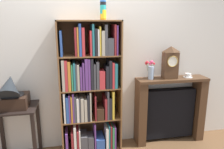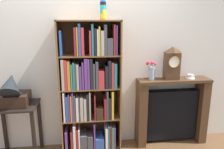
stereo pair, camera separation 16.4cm
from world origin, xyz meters
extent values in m
cube|color=silver|center=(0.11, 0.30, 1.32)|extent=(4.67, 0.08, 2.63)
cube|color=brown|center=(-0.40, 0.09, 0.92)|extent=(0.02, 0.35, 1.83)
cube|color=brown|center=(0.40, 0.09, 0.92)|extent=(0.02, 0.35, 1.83)
cube|color=brown|center=(0.00, 0.26, 0.92)|extent=(0.81, 0.01, 1.83)
cube|color=brown|center=(0.00, 0.09, 1.82)|extent=(0.81, 0.35, 0.02)
cube|color=brown|center=(0.00, 0.09, 0.03)|extent=(0.81, 0.35, 0.06)
cube|color=#663884|center=(-0.35, 0.04, 0.21)|extent=(0.03, 0.24, 0.30)
cube|color=maroon|center=(-0.27, 0.05, 0.21)|extent=(0.03, 0.26, 0.30)
cube|color=white|center=(-0.24, 0.05, 0.25)|extent=(0.03, 0.26, 0.38)
cube|color=maroon|center=(-0.20, 0.06, 0.22)|extent=(0.03, 0.27, 0.32)
cube|color=white|center=(-0.17, 0.04, 0.22)|extent=(0.02, 0.23, 0.33)
cube|color=#424247|center=(-0.11, 0.05, 0.18)|extent=(0.09, 0.25, 0.23)
cube|color=#424247|center=(-0.02, 0.02, 0.17)|extent=(0.08, 0.20, 0.22)
cube|color=#663884|center=(0.04, 0.05, 0.26)|extent=(0.02, 0.26, 0.39)
cube|color=#2D519E|center=(0.11, 0.06, 0.14)|extent=(0.12, 0.28, 0.17)
cube|color=white|center=(0.20, 0.04, 0.22)|extent=(0.03, 0.23, 0.32)
cube|color=teal|center=(0.23, 0.04, 0.24)|extent=(0.02, 0.23, 0.35)
cube|color=maroon|center=(0.26, 0.07, 0.23)|extent=(0.02, 0.30, 0.35)
cube|color=#388E56|center=(0.29, 0.07, 0.22)|extent=(0.03, 0.30, 0.32)
cube|color=#663884|center=(0.32, 0.05, 0.22)|extent=(0.02, 0.25, 0.33)
cube|color=brown|center=(0.00, 0.09, 0.51)|extent=(0.77, 0.33, 0.02)
cube|color=white|center=(-0.35, 0.07, 0.72)|extent=(0.02, 0.31, 0.40)
cube|color=#2D519E|center=(-0.32, 0.06, 0.69)|extent=(0.03, 0.27, 0.35)
cube|color=#663884|center=(-0.29, 0.07, 0.70)|extent=(0.02, 0.30, 0.37)
cube|color=orange|center=(-0.26, 0.04, 0.69)|extent=(0.02, 0.24, 0.36)
cube|color=#663884|center=(-0.24, 0.06, 0.71)|extent=(0.02, 0.29, 0.39)
cube|color=#424247|center=(-0.22, 0.05, 0.69)|extent=(0.02, 0.27, 0.36)
cube|color=white|center=(-0.18, 0.04, 0.68)|extent=(0.03, 0.24, 0.32)
cube|color=#424247|center=(-0.16, 0.07, 0.69)|extent=(0.02, 0.31, 0.34)
cube|color=#B2A893|center=(-0.13, 0.07, 0.68)|extent=(0.04, 0.30, 0.32)
cube|color=#B2A893|center=(-0.08, 0.07, 0.67)|extent=(0.04, 0.30, 0.31)
cube|color=black|center=(-0.05, 0.05, 0.70)|extent=(0.03, 0.27, 0.36)
cube|color=#B2A893|center=(-0.02, 0.05, 0.71)|extent=(0.02, 0.25, 0.39)
cube|color=maroon|center=(0.05, 0.06, 0.69)|extent=(0.02, 0.29, 0.34)
cube|color=#382316|center=(0.11, 0.06, 0.60)|extent=(0.09, 0.28, 0.17)
cube|color=maroon|center=(0.19, 0.07, 0.66)|extent=(0.03, 0.29, 0.30)
cube|color=#424247|center=(0.22, 0.06, 0.71)|extent=(0.02, 0.28, 0.40)
cube|color=black|center=(0.25, 0.05, 0.67)|extent=(0.04, 0.25, 0.30)
cube|color=gold|center=(0.29, 0.07, 0.71)|extent=(0.03, 0.30, 0.39)
cube|color=brown|center=(0.00, 0.09, 0.95)|extent=(0.77, 0.33, 0.02)
cube|color=#B2A893|center=(-0.35, 0.05, 1.15)|extent=(0.03, 0.27, 0.40)
cube|color=#C63338|center=(-0.31, 0.04, 1.15)|extent=(0.03, 0.23, 0.39)
cube|color=orange|center=(-0.27, 0.05, 1.14)|extent=(0.03, 0.26, 0.37)
cube|color=#388E56|center=(-0.24, 0.07, 1.12)|extent=(0.02, 0.30, 0.33)
cube|color=teal|center=(-0.21, 0.05, 1.13)|extent=(0.03, 0.27, 0.35)
cube|color=#424247|center=(-0.19, 0.04, 1.12)|extent=(0.02, 0.25, 0.34)
cube|color=#B2A893|center=(-0.16, 0.07, 1.12)|extent=(0.03, 0.31, 0.33)
cube|color=#663884|center=(-0.13, 0.04, 1.11)|extent=(0.03, 0.25, 0.30)
cube|color=#663884|center=(-0.10, 0.07, 1.13)|extent=(0.02, 0.31, 0.36)
cube|color=#663884|center=(-0.06, 0.04, 1.16)|extent=(0.04, 0.25, 0.40)
cube|color=#663884|center=(-0.02, 0.04, 1.15)|extent=(0.03, 0.24, 0.40)
cube|color=black|center=(0.01, 0.04, 1.15)|extent=(0.03, 0.24, 0.40)
cube|color=#424247|center=(0.05, 0.07, 1.12)|extent=(0.02, 0.29, 0.33)
cube|color=#424247|center=(0.09, 0.07, 1.13)|extent=(0.04, 0.30, 0.36)
cube|color=#C63338|center=(0.14, 0.04, 1.07)|extent=(0.07, 0.25, 0.24)
cube|color=black|center=(0.21, 0.04, 1.10)|extent=(0.04, 0.25, 0.30)
cube|color=black|center=(0.25, 0.05, 1.14)|extent=(0.04, 0.26, 0.37)
cube|color=#C63338|center=(0.29, 0.06, 1.12)|extent=(0.03, 0.28, 0.34)
cube|color=teal|center=(0.33, 0.05, 1.12)|extent=(0.04, 0.25, 0.33)
cube|color=brown|center=(0.00, 0.09, 1.38)|extent=(0.77, 0.33, 0.02)
cube|color=#2D519E|center=(-0.35, 0.07, 1.55)|extent=(0.03, 0.31, 0.31)
cube|color=maroon|center=(-0.18, 0.07, 1.57)|extent=(0.02, 0.31, 0.35)
cube|color=orange|center=(-0.15, 0.04, 1.57)|extent=(0.02, 0.23, 0.35)
cube|color=#2D519E|center=(-0.12, 0.05, 1.59)|extent=(0.03, 0.27, 0.39)
cube|color=#C63338|center=(-0.08, 0.04, 1.57)|extent=(0.03, 0.25, 0.35)
cube|color=#C63338|center=(0.01, 0.06, 1.55)|extent=(0.02, 0.28, 0.31)
cube|color=teal|center=(0.04, 0.06, 1.59)|extent=(0.03, 0.29, 0.39)
cube|color=black|center=(0.07, 0.04, 1.56)|extent=(0.03, 0.23, 0.33)
cube|color=white|center=(0.10, 0.04, 1.55)|extent=(0.02, 0.24, 0.32)
cube|color=gold|center=(0.12, 0.07, 1.57)|extent=(0.02, 0.31, 0.36)
cube|color=#B2A893|center=(0.16, 0.06, 1.55)|extent=(0.04, 0.28, 0.31)
cube|color=#424247|center=(0.20, 0.04, 1.58)|extent=(0.03, 0.24, 0.38)
cube|color=#424247|center=(0.26, 0.02, 1.50)|extent=(0.07, 0.20, 0.22)
cube|color=maroon|center=(0.31, 0.06, 1.58)|extent=(0.02, 0.28, 0.38)
cube|color=#663884|center=(0.34, 0.05, 1.58)|extent=(0.02, 0.26, 0.37)
cylinder|color=orange|center=(0.19, 0.10, 1.88)|extent=(0.08, 0.08, 0.11)
cylinder|color=yellow|center=(0.19, 0.10, 1.90)|extent=(0.08, 0.08, 0.11)
cylinder|color=black|center=(0.19, 0.10, 1.92)|extent=(0.08, 0.08, 0.11)
cylinder|color=green|center=(0.19, 0.10, 1.94)|extent=(0.08, 0.08, 0.11)
cylinder|color=#28B2B7|center=(0.19, 0.10, 1.96)|extent=(0.08, 0.08, 0.11)
cylinder|color=white|center=(0.19, 0.10, 1.98)|extent=(0.08, 0.08, 0.11)
cylinder|color=black|center=(0.19, 0.10, 2.00)|extent=(0.08, 0.08, 0.11)
cylinder|color=blue|center=(0.19, 0.10, 2.02)|extent=(0.08, 0.08, 0.11)
cube|color=black|center=(-0.98, 0.03, 0.74)|extent=(0.55, 0.46, 0.02)
cube|color=black|center=(-0.73, -0.17, 0.37)|extent=(0.04, 0.04, 0.73)
cube|color=black|center=(-1.22, 0.23, 0.37)|extent=(0.04, 0.04, 0.73)
cube|color=black|center=(-0.73, 0.23, 0.37)|extent=(0.04, 0.04, 0.73)
cube|color=black|center=(-0.98, 0.03, 0.83)|extent=(0.36, 0.32, 0.16)
cylinder|color=black|center=(-0.98, 0.03, 0.92)|extent=(0.27, 0.27, 0.01)
cylinder|color=#1E2328|center=(-0.98, -0.02, 0.94)|extent=(0.03, 0.03, 0.06)
cone|color=#1E2328|center=(-0.98, -0.06, 1.07)|extent=(0.26, 0.37, 0.37)
cube|color=#472D1C|center=(1.21, 0.12, 0.98)|extent=(1.06, 0.28, 0.04)
cube|color=#472D1C|center=(0.74, 0.12, 0.48)|extent=(0.12, 0.25, 0.96)
cube|color=#472D1C|center=(1.67, 0.12, 0.48)|extent=(0.12, 0.25, 0.96)
cube|color=black|center=(1.21, 0.16, 0.43)|extent=(0.78, 0.14, 0.77)
cube|color=#472D1C|center=(1.16, 0.12, 1.20)|extent=(0.21, 0.13, 0.38)
pyramid|color=#472D1C|center=(1.16, 0.12, 1.43)|extent=(0.21, 0.13, 0.08)
cylinder|color=silver|center=(1.16, 0.05, 1.27)|extent=(0.15, 0.01, 0.15)
torus|color=#B79347|center=(1.16, 0.05, 1.27)|extent=(0.16, 0.01, 0.16)
cylinder|color=#99B2D1|center=(0.87, 0.12, 1.10)|extent=(0.08, 0.08, 0.19)
cylinder|color=#4C753D|center=(0.87, 0.15, 1.13)|extent=(0.02, 0.02, 0.21)
sphere|color=#EA4275|center=(0.87, 0.16, 1.23)|extent=(0.05, 0.05, 0.05)
cylinder|color=#4C753D|center=(0.84, 0.16, 1.12)|extent=(0.05, 0.05, 0.21)
sphere|color=red|center=(0.82, 0.18, 1.23)|extent=(0.04, 0.04, 0.04)
cylinder|color=#4C753D|center=(0.85, 0.14, 1.13)|extent=(0.06, 0.04, 0.23)
sphere|color=red|center=(0.82, 0.16, 1.25)|extent=(0.04, 0.04, 0.04)
cylinder|color=#4C753D|center=(0.87, 0.10, 1.14)|extent=(0.02, 0.02, 0.24)
sphere|color=#EA4275|center=(0.86, 0.09, 1.26)|extent=(0.05, 0.05, 0.05)
cylinder|color=#4C753D|center=(0.89, 0.13, 1.12)|extent=(0.05, 0.02, 0.21)
sphere|color=red|center=(0.92, 0.13, 1.23)|extent=(0.03, 0.03, 0.03)
cylinder|color=white|center=(1.45, 0.12, 1.01)|extent=(0.14, 0.14, 0.01)
cylinder|color=white|center=(1.45, 0.12, 1.04)|extent=(0.09, 0.09, 0.05)
torus|color=white|center=(1.50, 0.12, 1.04)|extent=(0.04, 0.01, 0.04)
camera|label=1|loc=(-0.24, -2.72, 1.81)|focal=34.71mm
camera|label=2|loc=(-0.07, -2.75, 1.81)|focal=34.71mm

